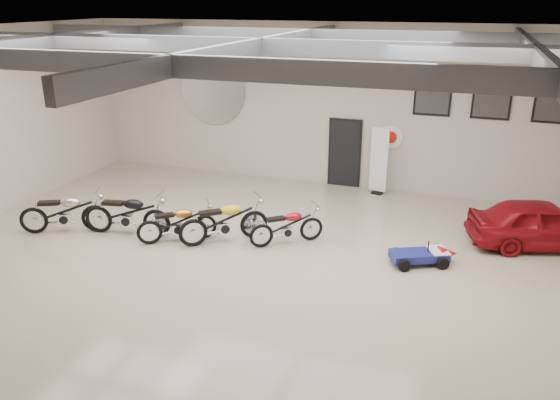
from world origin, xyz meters
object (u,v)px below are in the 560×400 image
(motorcycle_yellow, at_px, (224,220))
(go_kart, at_px, (425,252))
(motorcycle_red, at_px, (287,225))
(banner_stand, at_px, (379,163))
(motorcycle_silver, at_px, (64,212))
(motorcycle_gold, at_px, (177,222))
(motorcycle_black, at_px, (127,213))
(vintage_car, at_px, (542,224))

(motorcycle_yellow, xyz_separation_m, go_kart, (4.77, 0.40, -0.28))
(motorcycle_yellow, distance_m, go_kart, 4.79)
(motorcycle_red, bearing_deg, banner_stand, 33.10)
(motorcycle_silver, relative_size, motorcycle_gold, 1.14)
(motorcycle_silver, xyz_separation_m, motorcycle_yellow, (4.08, 0.79, 0.00))
(banner_stand, height_order, motorcycle_yellow, banner_stand)
(motorcycle_black, bearing_deg, motorcycle_red, 1.06)
(motorcycle_yellow, distance_m, vintage_car, 7.64)
(banner_stand, height_order, go_kart, banner_stand)
(vintage_car, bearing_deg, motorcycle_red, 90.53)
(motorcycle_yellow, bearing_deg, banner_stand, 18.30)
(motorcycle_black, bearing_deg, banner_stand, 33.17)
(banner_stand, distance_m, motorcycle_yellow, 5.60)
(banner_stand, relative_size, motorcycle_gold, 1.05)
(motorcycle_black, distance_m, vintage_car, 10.15)
(go_kart, relative_size, vintage_car, 0.46)
(motorcycle_gold, distance_m, vintage_car, 8.80)
(motorcycle_black, height_order, vintage_car, vintage_car)
(motorcycle_black, height_order, motorcycle_gold, motorcycle_black)
(motorcycle_red, height_order, go_kart, motorcycle_red)
(motorcycle_silver, height_order, motorcycle_red, motorcycle_silver)
(banner_stand, xyz_separation_m, motorcycle_black, (-5.45, -5.12, -0.42))
(motorcycle_gold, height_order, motorcycle_red, motorcycle_gold)
(banner_stand, xyz_separation_m, vintage_car, (4.35, -2.47, -0.42))
(vintage_car, bearing_deg, motorcycle_silver, 87.76)
(motorcycle_black, height_order, motorcycle_yellow, motorcycle_black)
(motorcycle_yellow, bearing_deg, motorcycle_black, 148.94)
(motorcycle_red, xyz_separation_m, vintage_car, (5.81, 1.87, 0.10))
(motorcycle_black, relative_size, go_kart, 1.41)
(banner_stand, distance_m, motorcycle_silver, 8.96)
(banner_stand, relative_size, motorcycle_silver, 0.92)
(go_kart, bearing_deg, motorcycle_black, 159.98)
(motorcycle_black, distance_m, motorcycle_yellow, 2.53)
(motorcycle_yellow, relative_size, go_kart, 1.39)
(motorcycle_black, height_order, go_kart, motorcycle_black)
(motorcycle_silver, bearing_deg, motorcycle_red, -13.55)
(banner_stand, height_order, motorcycle_gold, banner_stand)
(motorcycle_gold, bearing_deg, motorcycle_yellow, -18.27)
(motorcycle_gold, xyz_separation_m, motorcycle_red, (2.59, 0.74, -0.02))
(motorcycle_black, xyz_separation_m, motorcycle_gold, (1.39, 0.04, -0.08))
(motorcycle_silver, xyz_separation_m, motorcycle_red, (5.57, 1.19, -0.08))
(motorcycle_silver, height_order, motorcycle_yellow, motorcycle_yellow)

